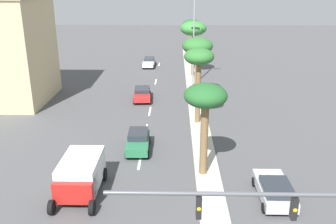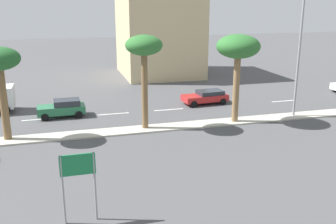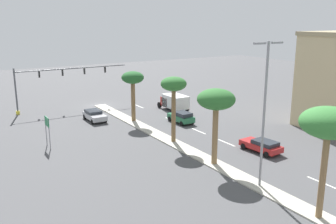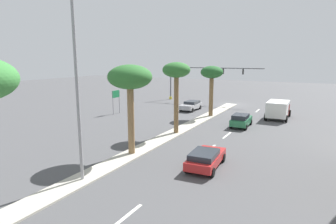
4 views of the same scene
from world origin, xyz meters
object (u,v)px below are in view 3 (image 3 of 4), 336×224
sedan_green_front (181,117)px  box_truck (174,102)px  sedan_silver_outboard (94,115)px  palm_tree_front (329,125)px  street_lamp_far (265,106)px  traffic_signal_gantry (50,81)px  sedan_red_rear (262,145)px  palm_tree_outboard (216,101)px  directional_road_sign (47,125)px  palm_tree_inboard (174,87)px  palm_tree_right (133,80)px

sedan_green_front → box_truck: size_ratio=0.78×
sedan_silver_outboard → box_truck: 12.56m
palm_tree_front → box_truck: bearing=-105.2°
street_lamp_far → sedan_green_front: street_lamp_far is taller
traffic_signal_gantry → sedan_silver_outboard: traffic_signal_gantry is taller
sedan_green_front → sedan_red_rear: 13.70m
traffic_signal_gantry → palm_tree_outboard: size_ratio=2.43×
sedan_red_rear → box_truck: box_truck is taller
directional_road_sign → palm_tree_inboard: palm_tree_inboard is taller
traffic_signal_gantry → palm_tree_outboard: 31.04m
palm_tree_front → box_truck: palm_tree_front is taller
directional_road_sign → sedan_silver_outboard: size_ratio=0.76×
sedan_green_front → palm_tree_inboard: bearing=50.0°
sedan_green_front → traffic_signal_gantry: bearing=-52.0°
palm_tree_inboard → sedan_red_rear: 11.09m
palm_tree_outboard → street_lamp_far: bearing=91.7°
palm_tree_inboard → box_truck: 16.15m
sedan_silver_outboard → box_truck: bearing=177.5°
palm_tree_right → palm_tree_front: size_ratio=0.86×
palm_tree_right → palm_tree_front: (0.46, 29.26, 1.07)m
palm_tree_right → palm_tree_inboard: bearing=89.2°
palm_tree_outboard → sedan_green_front: palm_tree_outboard is taller
sedan_red_rear → sedan_silver_outboard: sedan_silver_outboard is taller
palm_tree_right → traffic_signal_gantry: bearing=-58.1°
directional_road_sign → sedan_green_front: 17.62m
palm_tree_inboard → palm_tree_outboard: size_ratio=1.01×
box_truck → sedan_silver_outboard: bearing=-2.5°
sedan_green_front → sedan_silver_outboard: sedan_green_front is taller
traffic_signal_gantry → palm_tree_right: size_ratio=2.61×
palm_tree_inboard → sedan_green_front: bearing=-130.0°
palm_tree_right → street_lamp_far: bearing=89.4°
palm_tree_outboard → sedan_green_front: (-5.51, -13.81, -5.31)m
sedan_silver_outboard → sedan_green_front: bearing=142.5°
palm_tree_inboard → sedan_green_front: size_ratio=1.79×
palm_tree_inboard → sedan_red_rear: bearing=129.2°
box_truck → palm_tree_right: bearing=18.1°
street_lamp_far → box_truck: street_lamp_far is taller
sedan_red_rear → palm_tree_front: bearing=61.1°
palm_tree_outboard → box_truck: 22.75m
traffic_signal_gantry → palm_tree_inboard: bearing=108.5°
traffic_signal_gantry → street_lamp_far: (-7.43, 35.83, 2.36)m
street_lamp_far → sedan_green_front: bearing=-105.3°
palm_tree_right → palm_tree_inboard: size_ratio=0.92×
palm_tree_right → street_lamp_far: 23.52m
traffic_signal_gantry → palm_tree_outboard: bearing=103.5°
traffic_signal_gantry → box_truck: (-15.90, 9.65, -3.15)m
palm_tree_front → sedan_silver_outboard: size_ratio=1.77×
traffic_signal_gantry → palm_tree_front: palm_tree_front is taller
palm_tree_inboard → street_lamp_far: 13.29m
palm_tree_right → sedan_silver_outboard: palm_tree_right is taller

